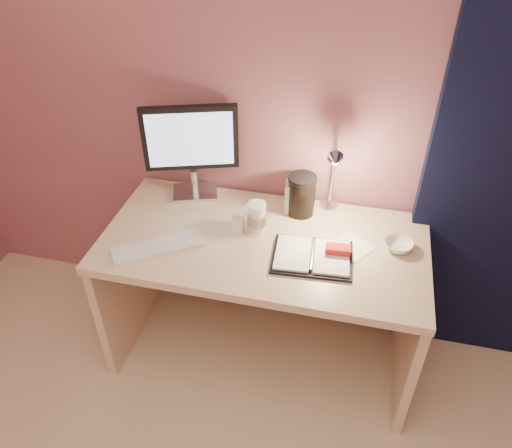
% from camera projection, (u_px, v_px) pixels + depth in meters
% --- Properties ---
extents(desk, '(1.40, 0.70, 0.73)m').
position_uv_depth(desk, '(267.00, 267.00, 2.34)').
color(desk, beige).
rests_on(desk, ground).
extents(monitor, '(0.42, 0.21, 0.46)m').
position_uv_depth(monitor, '(191.00, 143.00, 2.27)').
color(monitor, silver).
rests_on(monitor, desk).
extents(keyboard, '(0.38, 0.31, 0.02)m').
position_uv_depth(keyboard, '(158.00, 247.00, 2.10)').
color(keyboard, silver).
rests_on(keyboard, desk).
extents(planner, '(0.34, 0.27, 0.05)m').
position_uv_depth(planner, '(314.00, 256.00, 2.05)').
color(planner, black).
rests_on(planner, desk).
extents(paper_a, '(0.14, 0.14, 0.00)m').
position_uv_depth(paper_a, '(314.00, 255.00, 2.07)').
color(paper_a, white).
rests_on(paper_a, desk).
extents(paper_b, '(0.20, 0.20, 0.00)m').
position_uv_depth(paper_b, '(352.00, 247.00, 2.11)').
color(paper_b, white).
rests_on(paper_b, desk).
extents(coffee_cup, '(0.08, 0.08, 0.13)m').
position_uv_depth(coffee_cup, '(257.00, 217.00, 2.17)').
color(coffee_cup, silver).
rests_on(coffee_cup, desk).
extents(clear_cup, '(0.08, 0.08, 0.13)m').
position_uv_depth(clear_cup, '(253.00, 221.00, 2.15)').
color(clear_cup, white).
rests_on(clear_cup, desk).
extents(bowl, '(0.13, 0.13, 0.04)m').
position_uv_depth(bowl, '(398.00, 245.00, 2.09)').
color(bowl, silver).
rests_on(bowl, desk).
extents(lotion_bottle, '(0.05, 0.05, 0.11)m').
position_uv_depth(lotion_bottle, '(237.00, 222.00, 2.16)').
color(lotion_bottle, silver).
rests_on(lotion_bottle, desk).
extents(dark_jar, '(0.12, 0.12, 0.17)m').
position_uv_depth(dark_jar, '(301.00, 197.00, 2.26)').
color(dark_jar, black).
rests_on(dark_jar, desk).
extents(product_box, '(0.11, 0.09, 0.15)m').
position_uv_depth(product_box, '(296.00, 197.00, 2.28)').
color(product_box, beige).
rests_on(product_box, desk).
extents(desk_lamp, '(0.10, 0.23, 0.37)m').
position_uv_depth(desk_lamp, '(328.00, 175.00, 2.13)').
color(desk_lamp, silver).
rests_on(desk_lamp, desk).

